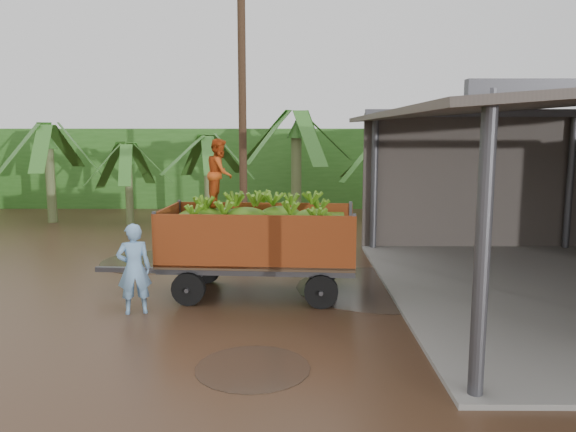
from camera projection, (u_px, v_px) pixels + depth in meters
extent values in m
plane|color=black|center=(145.00, 310.00, 11.06)|extent=(100.00, 100.00, 0.00)
cube|color=#383330|center=(567.00, 182.00, 16.52)|extent=(12.00, 0.12, 4.00)
cube|color=#2D661E|center=(189.00, 167.00, 26.62)|extent=(22.00, 3.00, 3.60)
cube|color=#47474C|center=(132.00, 270.00, 12.24)|extent=(1.61, 0.21, 0.11)
imported|color=#BE4716|center=(220.00, 173.00, 11.98)|extent=(0.59, 0.74, 1.46)
imported|color=#74A4D4|center=(134.00, 269.00, 10.73)|extent=(0.74, 0.59, 1.76)
cylinder|color=#47301E|center=(242.00, 111.00, 17.02)|extent=(0.24, 0.24, 8.20)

